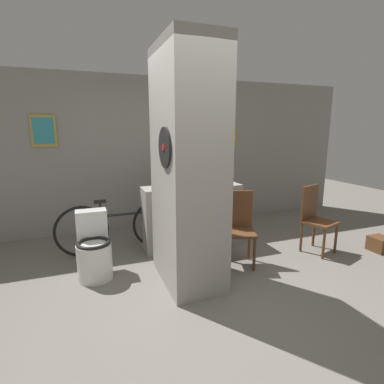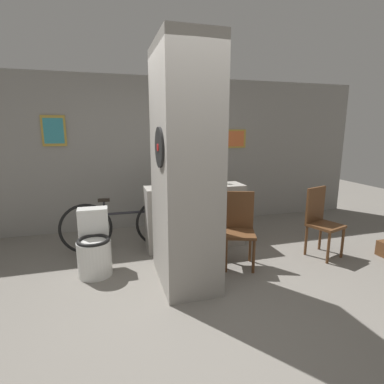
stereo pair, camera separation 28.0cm
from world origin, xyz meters
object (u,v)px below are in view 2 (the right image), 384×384
Objects in this scene: bicycle at (124,225)px; bottle_tall at (216,177)px; chair_near_pillar at (239,226)px; toilet at (94,248)px; chair_by_doorway at (321,219)px.

bottle_tall reaches higher than bicycle.
toilet is at bearing -168.59° from chair_near_pillar.
toilet is 0.81× the size of chair_by_doorway.
toilet is at bearing -161.93° from bottle_tall.
toilet is 1.81m from chair_near_pillar.
chair_by_doorway is 2.76m from bicycle.
chair_by_doorway is 3.53× the size of bottle_tall.
toilet is 3.02m from chair_by_doorway.
bicycle is (0.40, 0.65, 0.05)m from toilet.
chair_by_doorway is 1.58m from bottle_tall.
bottle_tall is at bearing 18.07° from toilet.
bicycle reaches higher than toilet.
bottle_tall is at bearing 109.43° from chair_near_pillar.
chair_by_doorway is (1.22, -0.03, 0.00)m from chair_near_pillar.
bicycle is at bearing 166.38° from chair_near_pillar.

